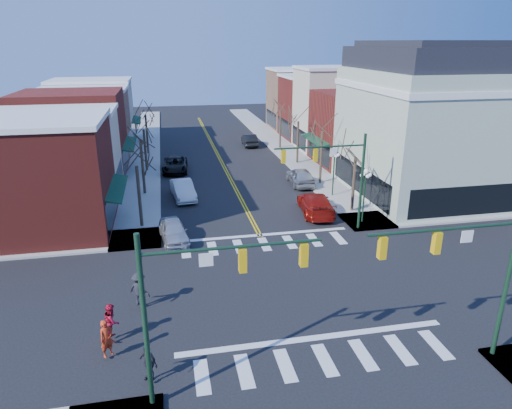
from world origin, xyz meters
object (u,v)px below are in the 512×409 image
car_left_far (175,165)px  pedestrian_red_b (112,321)px  car_left_mid (183,190)px  pedestrian_dark_a (148,363)px  victorian_corner (428,121)px  car_left_near (174,231)px  car_right_mid (300,176)px  pedestrian_red_a (107,338)px  lamppost_midblock (334,165)px  pedestrian_dark_b (139,289)px  car_right_far (249,140)px  car_right_near (316,204)px  lamppost_corner (365,187)px

car_left_far → pedestrian_red_b: pedestrian_red_b is taller
pedestrian_red_b → car_left_mid: bearing=-11.4°
car_left_far → pedestrian_dark_a: 32.54m
victorian_corner → car_left_near: 24.25m
car_right_mid → car_left_far: bearing=-29.9°
victorian_corner → pedestrian_red_a: victorian_corner is taller
lamppost_midblock → pedestrian_dark_b: (-16.30, -15.24, -1.88)m
car_right_mid → car_right_far: car_right_mid is taller
car_left_near → car_left_far: car_left_far is taller
pedestrian_dark_a → car_left_near: bearing=129.4°
car_right_near → pedestrian_red_a: (-14.69, -15.43, 0.19)m
car_right_near → lamppost_corner: bearing=142.9°
car_left_far → pedestrian_red_a: bearing=-93.3°
pedestrian_red_b → pedestrian_dark_b: pedestrian_dark_b is taller
car_left_near → pedestrian_dark_b: bearing=-110.9°
car_left_far → car_right_mid: size_ratio=1.10×
car_right_far → pedestrian_dark_a: bearing=76.1°
car_left_far → car_right_near: car_right_near is taller
car_left_mid → pedestrian_red_b: 20.50m
car_left_far → lamppost_corner: bearing=-48.7°
car_right_far → pedestrian_red_b: (-14.03, -40.33, 0.25)m
car_left_near → pedestrian_red_a: 12.60m
pedestrian_red_b → pedestrian_dark_a: size_ratio=1.10×
car_left_mid → pedestrian_dark_a: (-2.53, -23.24, 0.16)m
victorian_corner → lamppost_midblock: 9.10m
car_right_near → car_left_near: bearing=22.8°
car_right_mid → car_right_far: size_ratio=1.05×
lamppost_corner → car_right_mid: 10.92m
car_left_far → pedestrian_red_b: bearing=-93.4°
lamppost_corner → lamppost_midblock: (0.00, 6.50, 0.00)m
car_right_mid → pedestrian_red_a: size_ratio=2.83×
pedestrian_red_a → pedestrian_dark_b: pedestrian_dark_b is taller
car_right_mid → pedestrian_dark_a: 28.74m
lamppost_midblock → car_left_mid: lamppost_midblock is taller
car_left_near → car_right_far: bearing=62.4°
lamppost_corner → car_left_mid: bearing=146.7°
victorian_corner → car_left_far: victorian_corner is taller
lamppost_midblock → lamppost_corner: bearing=-90.0°
car_right_near → car_right_far: bearing=-81.8°
victorian_corner → lamppost_corner: bearing=-144.1°
lamppost_corner → car_left_near: (-14.30, -0.50, -2.22)m
pedestrian_red_a → pedestrian_dark_a: bearing=-86.7°
car_left_mid → car_right_near: car_right_near is taller
lamppost_midblock → pedestrian_dark_b: lamppost_midblock is taller
victorian_corner → pedestrian_red_a: bearing=-144.1°
car_left_far → car_right_far: car_right_far is taller
car_right_mid → lamppost_corner: bearing=101.6°
car_left_near → pedestrian_dark_b: 8.48m
lamppost_midblock → pedestrian_red_b: (-17.43, -17.90, -1.92)m
car_right_near → lamppost_midblock: bearing=-120.2°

